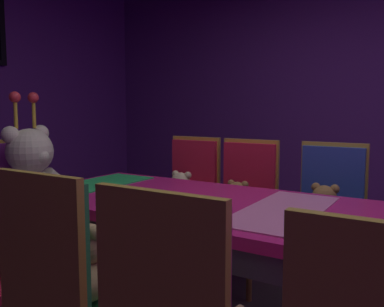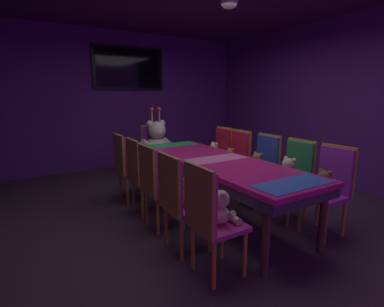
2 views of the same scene
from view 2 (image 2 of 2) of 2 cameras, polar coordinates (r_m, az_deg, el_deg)
ground_plane at (r=3.80m, az=4.63°, el=-12.05°), size 7.90×7.90×0.00m
wall_back at (r=6.35m, az=-12.47°, el=10.28°), size 5.20×0.12×2.80m
wall_right at (r=5.43m, az=28.11°, el=9.00°), size 0.12×6.40×2.80m
banquet_table at (r=3.59m, az=4.80°, el=-2.42°), size 0.90×2.78×0.75m
chair_left_0 at (r=2.37m, az=2.97°, el=-11.43°), size 0.42×0.41×0.98m
teddy_left_0 at (r=2.45m, az=5.82°, el=-10.92°), size 0.24×0.32×0.30m
chair_left_1 at (r=2.75m, az=-3.13°, el=-8.12°), size 0.42×0.41×0.98m
teddy_left_1 at (r=2.82m, az=-0.54°, el=-8.04°), size 0.22×0.29×0.27m
chair_left_2 at (r=3.22m, az=-7.60°, el=-5.21°), size 0.42×0.41×0.98m
teddy_left_2 at (r=3.28m, az=-5.28°, el=-5.14°), size 0.23×0.30×0.28m
chair_left_3 at (r=3.69m, az=-10.44°, el=-3.13°), size 0.42×0.41×0.98m
teddy_left_3 at (r=3.74m, az=-8.35°, el=-2.93°), size 0.25×0.33×0.31m
chair_left_4 at (r=4.16m, az=-13.20°, el=-1.54°), size 0.42×0.41×0.98m
teddy_left_4 at (r=4.21m, az=-11.31°, el=-1.33°), size 0.26×0.34×0.32m
chair_right_0 at (r=3.50m, az=26.03°, el=-4.93°), size 0.42×0.41×0.98m
teddy_right_0 at (r=3.39m, az=24.67°, el=-5.64°), size 0.23×0.30×0.28m
chair_right_1 at (r=3.77m, az=19.95°, el=-3.31°), size 0.42×0.41×0.98m
teddy_right_1 at (r=3.66m, az=18.50°, el=-3.62°), size 0.27×0.35×0.33m
chair_right_2 at (r=4.12m, az=14.23°, el=-1.73°), size 0.42×0.41×0.98m
teddy_right_2 at (r=4.02m, az=12.76°, el=-2.15°), size 0.24×0.31×0.29m
chair_right_3 at (r=4.50m, az=8.99°, el=-0.37°), size 0.42×0.41×0.98m
teddy_right_3 at (r=4.42m, az=7.56°, el=-0.88°), size 0.22×0.28×0.27m
chair_right_4 at (r=4.87m, az=5.70°, el=0.62°), size 0.42×0.41×0.98m
teddy_right_4 at (r=4.79m, az=4.31°, el=0.28°), size 0.24×0.30×0.29m
throne_chair at (r=5.25m, az=-7.63°, el=1.39°), size 0.41×0.42×0.98m
king_teddy_bear at (r=5.08m, az=-6.92°, el=2.58°), size 0.66×0.51×0.85m
wall_tv at (r=6.29m, az=-12.46°, el=16.21°), size 1.48×0.06×0.86m
pendant_light at (r=3.60m, az=7.44°, el=28.12°), size 0.20×0.20×0.20m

